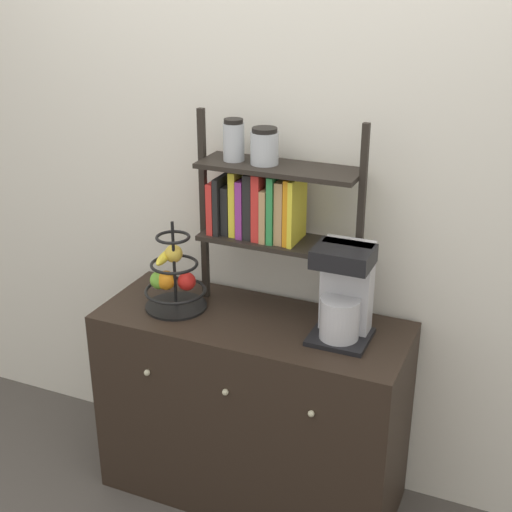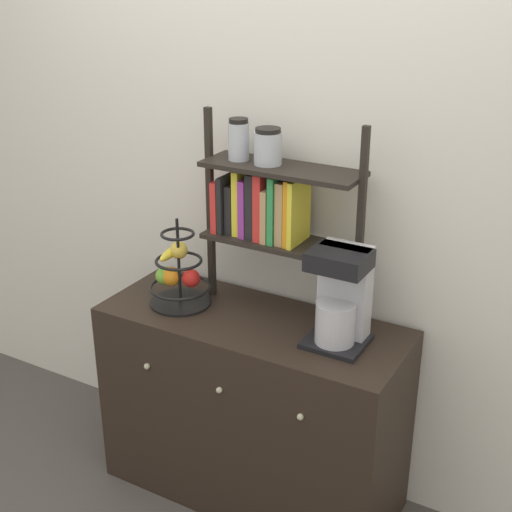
{
  "view_description": "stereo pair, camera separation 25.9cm",
  "coord_description": "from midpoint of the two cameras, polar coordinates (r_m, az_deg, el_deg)",
  "views": [
    {
      "loc": [
        0.96,
        -1.95,
        2.09
      ],
      "look_at": [
        0.02,
        0.23,
        1.07
      ],
      "focal_mm": 50.0,
      "sensor_mm": 36.0,
      "label": 1
    },
    {
      "loc": [
        1.19,
        -1.84,
        2.09
      ],
      "look_at": [
        0.02,
        0.23,
        1.07
      ],
      "focal_mm": 50.0,
      "sensor_mm": 36.0,
      "label": 2
    }
  ],
  "objects": [
    {
      "name": "coffee_maker",
      "position": [
        2.52,
        9.72,
        -3.33
      ],
      "size": [
        0.21,
        0.2,
        0.36
      ],
      "color": "black",
      "rests_on": "sideboard"
    },
    {
      "name": "sideboard",
      "position": [
        2.92,
        2.29,
        -12.16
      ],
      "size": [
        1.19,
        0.49,
        0.81
      ],
      "color": "black",
      "rests_on": "ground_plane"
    },
    {
      "name": "fruit_stand",
      "position": [
        2.79,
        -3.67,
        -1.56
      ],
      "size": [
        0.24,
        0.24,
        0.36
      ],
      "color": "black",
      "rests_on": "sideboard"
    },
    {
      "name": "wall_back",
      "position": [
        2.75,
        5.28,
        6.37
      ],
      "size": [
        7.0,
        0.05,
        2.6
      ],
      "primitive_type": "cube",
      "color": "silver",
      "rests_on": "ground_plane"
    },
    {
      "name": "shelf_hutch",
      "position": [
        2.63,
        3.68,
        4.51
      ],
      "size": [
        0.64,
        0.2,
        0.76
      ],
      "color": "black",
      "rests_on": "sideboard"
    }
  ]
}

